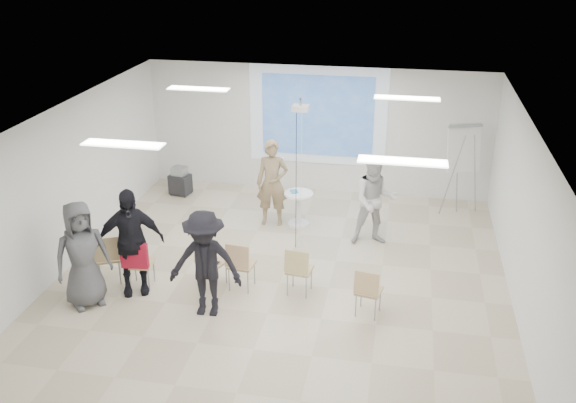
% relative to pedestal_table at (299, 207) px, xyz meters
% --- Properties ---
extents(floor, '(8.00, 9.00, 0.10)m').
position_rel_pedestal_table_xyz_m(floor, '(0.09, -2.47, -0.47)').
color(floor, beige).
rests_on(floor, ground).
extents(ceiling, '(8.00, 9.00, 0.10)m').
position_rel_pedestal_table_xyz_m(ceiling, '(0.09, -2.47, 2.63)').
color(ceiling, white).
rests_on(ceiling, wall_back).
extents(wall_back, '(8.00, 0.10, 3.00)m').
position_rel_pedestal_table_xyz_m(wall_back, '(0.09, 2.08, 1.08)').
color(wall_back, silver).
rests_on(wall_back, floor).
extents(wall_left, '(0.10, 9.00, 3.00)m').
position_rel_pedestal_table_xyz_m(wall_left, '(-3.96, -2.47, 1.08)').
color(wall_left, silver).
rests_on(wall_left, floor).
extents(wall_right, '(0.10, 9.00, 3.00)m').
position_rel_pedestal_table_xyz_m(wall_right, '(4.14, -2.47, 1.08)').
color(wall_right, silver).
rests_on(wall_right, floor).
extents(projection_halo, '(3.20, 0.01, 2.30)m').
position_rel_pedestal_table_xyz_m(projection_halo, '(0.09, 2.02, 1.43)').
color(projection_halo, silver).
rests_on(projection_halo, wall_back).
extents(projection_image, '(2.60, 0.01, 1.90)m').
position_rel_pedestal_table_xyz_m(projection_image, '(0.09, 2.00, 1.43)').
color(projection_image, '#3060A5').
rests_on(projection_image, wall_back).
extents(pedestal_table, '(0.80, 0.80, 0.76)m').
position_rel_pedestal_table_xyz_m(pedestal_table, '(0.00, 0.00, 0.00)').
color(pedestal_table, white).
rests_on(pedestal_table, floor).
extents(player_left, '(0.80, 0.58, 2.10)m').
position_rel_pedestal_table_xyz_m(player_left, '(-0.56, -0.02, 0.63)').
color(player_left, '#907A58').
rests_on(player_left, floor).
extents(player_right, '(1.13, 0.98, 2.04)m').
position_rel_pedestal_table_xyz_m(player_right, '(1.61, -0.55, 0.60)').
color(player_right, silver).
rests_on(player_right, floor).
extents(controller_left, '(0.05, 0.12, 0.04)m').
position_rel_pedestal_table_xyz_m(controller_left, '(-0.38, 0.23, 0.96)').
color(controller_left, white).
rests_on(controller_left, player_left).
extents(controller_right, '(0.06, 0.12, 0.04)m').
position_rel_pedestal_table_xyz_m(controller_right, '(1.43, -0.30, 0.96)').
color(controller_right, silver).
rests_on(controller_right, player_right).
extents(chair_far_left, '(0.60, 0.62, 0.95)m').
position_rel_pedestal_table_xyz_m(chair_far_left, '(-2.89, -3.02, 0.14)').
color(chair_far_left, tan).
rests_on(chair_far_left, floor).
extents(chair_left_mid, '(0.46, 0.49, 0.90)m').
position_rel_pedestal_table_xyz_m(chair_left_mid, '(-2.27, -3.09, 0.11)').
color(chair_left_mid, tan).
rests_on(chair_left_mid, floor).
extents(chair_left_inner, '(0.54, 0.56, 0.90)m').
position_rel_pedestal_table_xyz_m(chair_left_inner, '(-1.08, -2.83, 0.11)').
color(chair_left_inner, tan).
rests_on(chair_left_inner, floor).
extents(chair_center, '(0.47, 0.50, 0.92)m').
position_rel_pedestal_table_xyz_m(chair_center, '(-0.54, -2.81, 0.12)').
color(chair_center, tan).
rests_on(chair_center, floor).
extents(chair_right_inner, '(0.46, 0.49, 0.89)m').
position_rel_pedestal_table_xyz_m(chair_right_inner, '(0.48, -2.79, 0.10)').
color(chair_right_inner, tan).
rests_on(chair_right_inner, floor).
extents(chair_right_far, '(0.47, 0.50, 0.86)m').
position_rel_pedestal_table_xyz_m(chair_right_far, '(1.69, -3.23, 0.08)').
color(chair_right_far, tan).
rests_on(chair_right_far, floor).
extents(red_jacket, '(0.48, 0.15, 0.45)m').
position_rel_pedestal_table_xyz_m(red_jacket, '(-2.28, -3.24, 0.30)').
color(red_jacket, '#AD152C').
rests_on(red_jacket, chair_left_mid).
extents(laptop, '(0.39, 0.33, 0.03)m').
position_rel_pedestal_table_xyz_m(laptop, '(-1.06, -2.73, 0.06)').
color(laptop, black).
rests_on(laptop, chair_left_inner).
extents(audience_left, '(1.48, 1.21, 2.20)m').
position_rel_pedestal_table_xyz_m(audience_left, '(-2.34, -3.20, 0.68)').
color(audience_left, black).
rests_on(audience_left, floor).
extents(audience_mid, '(1.38, 0.80, 2.07)m').
position_rel_pedestal_table_xyz_m(audience_mid, '(-0.89, -3.62, 0.61)').
color(audience_mid, black).
rests_on(audience_mid, floor).
extents(audience_outer, '(1.20, 1.18, 2.07)m').
position_rel_pedestal_table_xyz_m(audience_outer, '(-2.96, -3.72, 0.61)').
color(audience_outer, '#56575B').
rests_on(audience_outer, floor).
extents(flipchart_easel, '(0.83, 0.66, 2.03)m').
position_rel_pedestal_table_xyz_m(flipchart_easel, '(3.36, 1.26, 1.07)').
color(flipchart_easel, gray).
rests_on(flipchart_easel, floor).
extents(av_cart, '(0.52, 0.45, 0.69)m').
position_rel_pedestal_table_xyz_m(av_cart, '(-3.04, 1.16, -0.11)').
color(av_cart, black).
rests_on(av_cart, floor).
extents(ceiling_projector, '(0.30, 0.25, 3.00)m').
position_rel_pedestal_table_xyz_m(ceiling_projector, '(0.19, -0.98, 2.27)').
color(ceiling_projector, white).
rests_on(ceiling_projector, ceiling).
extents(fluor_panel_nw, '(1.20, 0.30, 0.02)m').
position_rel_pedestal_table_xyz_m(fluor_panel_nw, '(-1.91, -0.47, 2.55)').
color(fluor_panel_nw, white).
rests_on(fluor_panel_nw, ceiling).
extents(fluor_panel_ne, '(1.20, 0.30, 0.02)m').
position_rel_pedestal_table_xyz_m(fluor_panel_ne, '(2.09, -0.47, 2.55)').
color(fluor_panel_ne, white).
rests_on(fluor_panel_ne, ceiling).
extents(fluor_panel_sw, '(1.20, 0.30, 0.02)m').
position_rel_pedestal_table_xyz_m(fluor_panel_sw, '(-1.91, -3.97, 2.55)').
color(fluor_panel_sw, white).
rests_on(fluor_panel_sw, ceiling).
extents(fluor_panel_se, '(1.20, 0.30, 0.02)m').
position_rel_pedestal_table_xyz_m(fluor_panel_se, '(2.09, -3.97, 2.55)').
color(fluor_panel_se, white).
rests_on(fluor_panel_se, ceiling).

